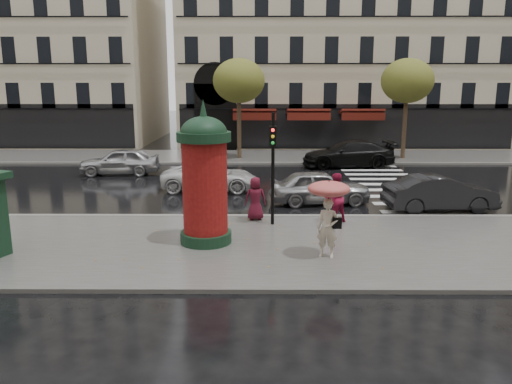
{
  "coord_description": "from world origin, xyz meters",
  "views": [
    {
      "loc": [
        -0.69,
        -15.34,
        5.02
      ],
      "look_at": [
        -0.79,
        1.5,
        1.35
      ],
      "focal_mm": 35.0,
      "sensor_mm": 36.0,
      "label": 1
    }
  ],
  "objects_px": {
    "man_burgundy": "(255,198)",
    "car_silver": "(320,187)",
    "traffic_light": "(273,158)",
    "woman_red": "(335,198)",
    "car_black": "(348,154)",
    "car_white": "(211,177)",
    "car_far_silver": "(120,161)",
    "woman_umbrella": "(328,206)",
    "car_darkgrey": "(440,193)",
    "morris_column": "(205,176)"
  },
  "relations": [
    {
      "from": "traffic_light",
      "to": "car_darkgrey",
      "type": "xyz_separation_m",
      "value": [
        6.78,
        2.48,
        -1.78
      ]
    },
    {
      "from": "man_burgundy",
      "to": "morris_column",
      "type": "height_order",
      "value": "morris_column"
    },
    {
      "from": "woman_umbrella",
      "to": "car_black",
      "type": "xyz_separation_m",
      "value": [
        3.5,
        16.61,
        -0.82
      ]
    },
    {
      "from": "car_white",
      "to": "car_black",
      "type": "bearing_deg",
      "value": -48.13
    },
    {
      "from": "man_burgundy",
      "to": "car_silver",
      "type": "relative_size",
      "value": 0.37
    },
    {
      "from": "car_silver",
      "to": "car_black",
      "type": "distance_m",
      "value": 10.01
    },
    {
      "from": "woman_umbrella",
      "to": "car_black",
      "type": "height_order",
      "value": "woman_umbrella"
    },
    {
      "from": "man_burgundy",
      "to": "car_far_silver",
      "type": "relative_size",
      "value": 0.36
    },
    {
      "from": "traffic_light",
      "to": "car_silver",
      "type": "distance_m",
      "value": 4.6
    },
    {
      "from": "car_darkgrey",
      "to": "car_far_silver",
      "type": "xyz_separation_m",
      "value": [
        -15.08,
        8.13,
        0.02
      ]
    },
    {
      "from": "car_white",
      "to": "car_darkgrey",
      "type": "bearing_deg",
      "value": -111.78
    },
    {
      "from": "woman_umbrella",
      "to": "morris_column",
      "type": "xyz_separation_m",
      "value": [
        -3.64,
        1.35,
        0.62
      ]
    },
    {
      "from": "car_silver",
      "to": "car_darkgrey",
      "type": "distance_m",
      "value": 4.84
    },
    {
      "from": "traffic_light",
      "to": "car_far_silver",
      "type": "xyz_separation_m",
      "value": [
        -8.3,
        10.6,
        -1.76
      ]
    },
    {
      "from": "morris_column",
      "to": "car_black",
      "type": "height_order",
      "value": "morris_column"
    },
    {
      "from": "car_darkgrey",
      "to": "morris_column",
      "type": "bearing_deg",
      "value": 110.31
    },
    {
      "from": "woman_umbrella",
      "to": "car_darkgrey",
      "type": "xyz_separation_m",
      "value": [
        5.29,
        5.82,
        -0.9
      ]
    },
    {
      "from": "woman_red",
      "to": "car_darkgrey",
      "type": "distance_m",
      "value": 5.02
    },
    {
      "from": "traffic_light",
      "to": "car_white",
      "type": "bearing_deg",
      "value": 113.69
    },
    {
      "from": "car_darkgrey",
      "to": "man_burgundy",
      "type": "bearing_deg",
      "value": 97.42
    },
    {
      "from": "woman_umbrella",
      "to": "car_white",
      "type": "relative_size",
      "value": 0.49
    },
    {
      "from": "woman_red",
      "to": "morris_column",
      "type": "relative_size",
      "value": 0.4
    },
    {
      "from": "morris_column",
      "to": "traffic_light",
      "type": "height_order",
      "value": "morris_column"
    },
    {
      "from": "car_silver",
      "to": "car_black",
      "type": "xyz_separation_m",
      "value": [
        2.89,
        9.58,
        0.08
      ]
    },
    {
      "from": "car_darkgrey",
      "to": "car_white",
      "type": "xyz_separation_m",
      "value": [
        -9.58,
        3.89,
        -0.08
      ]
    },
    {
      "from": "traffic_light",
      "to": "car_darkgrey",
      "type": "bearing_deg",
      "value": 20.05
    },
    {
      "from": "car_white",
      "to": "car_black",
      "type": "xyz_separation_m",
      "value": [
        7.79,
        6.9,
        0.16
      ]
    },
    {
      "from": "woman_red",
      "to": "car_silver",
      "type": "xyz_separation_m",
      "value": [
        -0.15,
        3.33,
        -0.29
      ]
    },
    {
      "from": "car_silver",
      "to": "car_white",
      "type": "relative_size",
      "value": 0.92
    },
    {
      "from": "morris_column",
      "to": "car_black",
      "type": "xyz_separation_m",
      "value": [
        7.14,
        15.26,
        -1.45
      ]
    },
    {
      "from": "woman_umbrella",
      "to": "man_burgundy",
      "type": "relative_size",
      "value": 1.44
    },
    {
      "from": "woman_red",
      "to": "traffic_light",
      "type": "bearing_deg",
      "value": -17.42
    },
    {
      "from": "car_white",
      "to": "car_far_silver",
      "type": "bearing_deg",
      "value": 52.76
    },
    {
      "from": "car_white",
      "to": "car_black",
      "type": "relative_size",
      "value": 0.83
    },
    {
      "from": "woman_umbrella",
      "to": "woman_red",
      "type": "height_order",
      "value": "woman_umbrella"
    },
    {
      "from": "car_white",
      "to": "car_far_silver",
      "type": "relative_size",
      "value": 1.05
    },
    {
      "from": "car_silver",
      "to": "car_far_silver",
      "type": "height_order",
      "value": "car_far_silver"
    },
    {
      "from": "morris_column",
      "to": "car_darkgrey",
      "type": "relative_size",
      "value": 1.01
    },
    {
      "from": "car_darkgrey",
      "to": "car_black",
      "type": "bearing_deg",
      "value": 3.15
    },
    {
      "from": "woman_red",
      "to": "car_far_silver",
      "type": "relative_size",
      "value": 0.41
    },
    {
      "from": "woman_red",
      "to": "car_black",
      "type": "height_order",
      "value": "woman_red"
    },
    {
      "from": "woman_umbrella",
      "to": "car_darkgrey",
      "type": "bearing_deg",
      "value": 47.72
    },
    {
      "from": "traffic_light",
      "to": "car_white",
      "type": "height_order",
      "value": "traffic_light"
    },
    {
      "from": "woman_umbrella",
      "to": "morris_column",
      "type": "distance_m",
      "value": 3.93
    },
    {
      "from": "woman_red",
      "to": "car_black",
      "type": "bearing_deg",
      "value": -128.32
    },
    {
      "from": "car_darkgrey",
      "to": "car_black",
      "type": "relative_size",
      "value": 0.79
    },
    {
      "from": "woman_umbrella",
      "to": "morris_column",
      "type": "relative_size",
      "value": 0.51
    },
    {
      "from": "car_black",
      "to": "car_silver",
      "type": "bearing_deg",
      "value": -21.42
    },
    {
      "from": "traffic_light",
      "to": "woman_red",
      "type": "bearing_deg",
      "value": 8.89
    },
    {
      "from": "morris_column",
      "to": "car_silver",
      "type": "bearing_deg",
      "value": 53.19
    }
  ]
}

